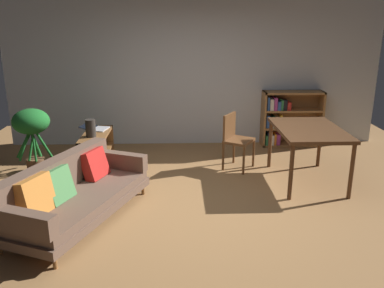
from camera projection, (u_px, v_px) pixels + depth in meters
The scene contains 10 objects.
ground_plane at pixel (202, 204), 5.19m from camera, with size 8.16×8.16×0.00m, color #9E7042.
back_wall_panel at pixel (194, 72), 7.37m from camera, with size 6.80×0.10×2.70m, color silver.
fabric_couch at pixel (73, 192), 4.69m from camera, with size 1.49×2.13×0.73m.
media_console at pixel (97, 151), 6.34m from camera, with size 0.37×1.04×0.57m.
open_laptop at pixel (96, 128), 6.48m from camera, with size 0.47×0.38×0.06m.
desk_speaker at pixel (91, 128), 6.05m from camera, with size 0.15×0.15×0.26m.
potted_floor_plant at pixel (32, 128), 6.09m from camera, with size 0.58×0.55×0.99m.
dining_table at pixel (309, 134), 5.71m from camera, with size 0.89×1.33×0.80m.
dining_chair_near at pixel (235, 137), 6.31m from camera, with size 0.55×0.57×0.87m.
bookshelf at pixel (287, 118), 7.49m from camera, with size 1.10×0.34×1.01m.
Camera 1 is at (-0.29, -4.73, 2.27)m, focal length 37.82 mm.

